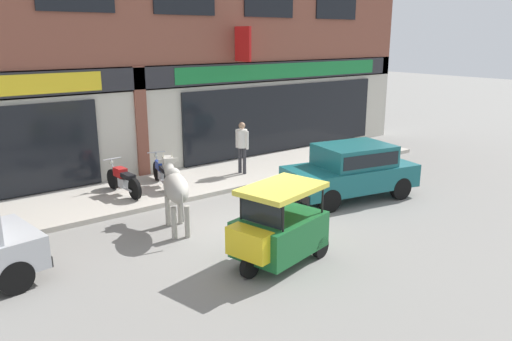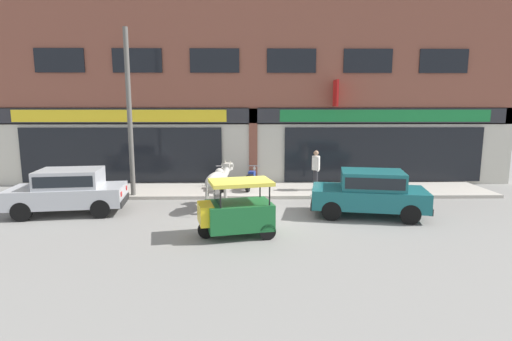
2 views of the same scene
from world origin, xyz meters
TOP-DOWN VIEW (x-y plane):
  - ground_plane at (0.00, 0.00)m, footprint 90.00×90.00m
  - sidewalk at (0.00, 3.61)m, footprint 19.00×2.81m
  - shop_building at (0.00, 5.27)m, footprint 23.00×1.40m
  - cow at (-1.24, 0.68)m, footprint 1.02×2.07m
  - car_0 at (3.64, -0.13)m, footprint 3.80×2.24m
  - car_1 at (-6.02, 0.32)m, footprint 3.75×2.05m
  - auto_rickshaw at (-0.52, -2.02)m, footprint 2.13×1.52m
  - motorcycle_0 at (-1.28, 3.55)m, footprint 0.52×1.81m
  - motorcycle_1 at (-0.10, 3.57)m, footprint 0.65×1.79m
  - pedestrian at (2.49, 3.29)m, footprint 0.32×0.49m
  - utility_pole at (-4.59, 2.50)m, footprint 0.18×0.18m

SIDE VIEW (x-z plane):
  - ground_plane at x=0.00m, z-range 0.00..0.00m
  - sidewalk at x=0.00m, z-range 0.00..0.12m
  - motorcycle_0 at x=-1.28m, z-range 0.07..0.95m
  - motorcycle_1 at x=-0.10m, z-range 0.07..0.95m
  - auto_rickshaw at x=-0.52m, z-range -0.10..1.42m
  - car_0 at x=3.64m, z-range 0.08..1.54m
  - car_1 at x=-6.02m, z-range 0.08..1.54m
  - cow at x=-1.24m, z-range 0.20..1.81m
  - pedestrian at x=2.49m, z-range 0.31..1.91m
  - utility_pole at x=-4.59m, z-range 0.12..6.26m
  - shop_building at x=0.00m, z-range -0.22..8.72m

